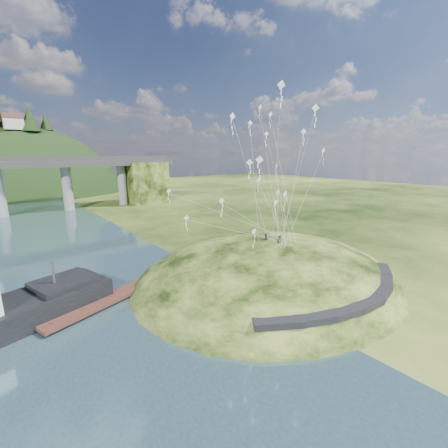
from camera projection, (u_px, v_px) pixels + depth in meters
ground at (230, 302)px, 32.28m from camera, size 320.00×320.00×0.00m
grass_hill at (267, 288)px, 39.00m from camera, size 36.00×32.00×13.00m
footpath at (353, 297)px, 28.91m from camera, size 22.29×5.84×0.83m
wooden_dock at (111, 298)px, 32.29m from camera, size 14.84×6.78×1.06m
kite_flyers at (272, 234)px, 37.17m from camera, size 1.09×2.79×1.98m
kite_swarm at (261, 159)px, 37.28m from camera, size 19.20×13.92×16.60m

